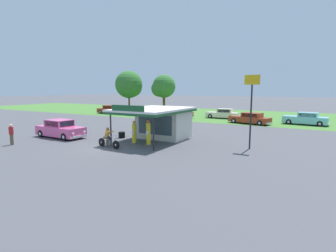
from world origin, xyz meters
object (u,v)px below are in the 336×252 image
parked_car_back_row_centre (177,113)px  bystander_leaning_by_kiosk (11,134)px  parked_car_back_row_centre_left (306,119)px  roadside_pole_sign (251,100)px  parked_car_back_row_right (111,110)px  spare_tire_stack (122,135)px  parked_car_back_row_far_left (250,119)px  parked_car_back_row_far_right (150,111)px  bystander_admiring_sedan (157,115)px  gas_pump_nearside (134,133)px  featured_classic_sedan (60,129)px  gas_pump_offside (148,134)px  motorcycle_with_rider (108,139)px  parked_car_back_row_centre_right (223,114)px

parked_car_back_row_centre → bystander_leaning_by_kiosk: bearing=-94.3°
parked_car_back_row_centre_left → roadside_pole_sign: roadside_pole_sign is taller
parked_car_back_row_right → spare_tire_stack: 25.07m
bystander_leaning_by_kiosk → roadside_pole_sign: size_ratio=0.31×
parked_car_back_row_far_left → roadside_pole_sign: bearing=-77.1°
parked_car_back_row_far_right → bystander_admiring_sedan: bearing=-50.0°
gas_pump_nearside → parked_car_back_row_centre: 20.40m
parked_car_back_row_far_left → parked_car_back_row_far_right: bearing=167.4°
parked_car_back_row_centre_left → roadside_pole_sign: 17.88m
parked_car_back_row_right → roadside_pole_sign: 33.39m
featured_classic_sedan → spare_tire_stack: bearing=27.4°
gas_pump_offside → parked_car_back_row_right: 29.06m
bystander_admiring_sedan → spare_tire_stack: bystander_admiring_sedan is taller
parked_car_back_row_centre → spare_tire_stack: (3.78, -17.78, -0.42)m
gas_pump_offside → parked_car_back_row_centre: (-7.80, 19.37, -0.26)m
parked_car_back_row_far_right → parked_car_back_row_centre_left: bearing=-3.4°
parked_car_back_row_right → roadside_pole_sign: (28.72, -16.78, 2.97)m
spare_tire_stack → gas_pump_nearside: bearing=-31.0°
motorcycle_with_rider → parked_car_back_row_centre_right: size_ratio=0.45×
gas_pump_offside → parked_car_back_row_far_left: gas_pump_offside is taller
motorcycle_with_rider → featured_classic_sedan: (-6.87, 1.10, 0.10)m
bystander_leaning_by_kiosk → parked_car_back_row_centre_right: bearing=73.0°
gas_pump_offside → motorcycle_with_rider: (-2.23, -2.16, -0.30)m
parked_car_back_row_right → parked_car_back_row_centre: 13.69m
gas_pump_nearside → bystander_admiring_sedan: bearing=115.8°
parked_car_back_row_centre → motorcycle_with_rider: bearing=-75.5°
bystander_admiring_sedan → roadside_pole_sign: bearing=-37.5°
parked_car_back_row_centre_left → parked_car_back_row_centre_right: (-11.34, 1.92, -0.04)m
gas_pump_nearside → featured_classic_sedan: 7.79m
parked_car_back_row_right → bystander_leaning_by_kiosk: bystander_leaning_by_kiosk is taller
parked_car_back_row_far_left → bystander_leaning_by_kiosk: bearing=-120.5°
featured_classic_sedan → parked_car_back_row_right: bearing=121.0°
parked_car_back_row_centre → roadside_pole_sign: (15.03, -16.58, 2.98)m
parked_car_back_row_centre_right → spare_tire_stack: bearing=-97.7°
motorcycle_with_rider → roadside_pole_sign: (9.46, 4.94, 3.02)m
gas_pump_nearside → parked_car_back_row_right: size_ratio=0.37×
parked_car_back_row_centre_left → parked_car_back_row_far_right: bearing=176.6°
bystander_admiring_sedan → roadside_pole_sign: roadside_pole_sign is taller
parked_car_back_row_centre_right → roadside_pole_sign: size_ratio=0.93×
parked_car_back_row_right → parked_car_back_row_centre: size_ratio=0.97×
parked_car_back_row_far_right → spare_tire_stack: 22.53m
gas_pump_nearside → roadside_pole_sign: 9.48m
featured_classic_sedan → parked_car_back_row_centre_left: featured_classic_sedan is taller
bystander_admiring_sedan → spare_tire_stack: 14.15m
parked_car_back_row_far_left → bystander_leaning_by_kiosk: (-13.46, -22.86, 0.22)m
motorcycle_with_rider → bystander_admiring_sedan: bearing=110.5°
parked_car_back_row_centre → parked_car_back_row_centre_right: parked_car_back_row_centre is taller
gas_pump_offside → featured_classic_sedan: (-9.10, -1.05, -0.20)m
motorcycle_with_rider → gas_pump_offside: bearing=44.1°
parked_car_back_row_centre_right → motorcycle_with_rider: bearing=-92.3°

